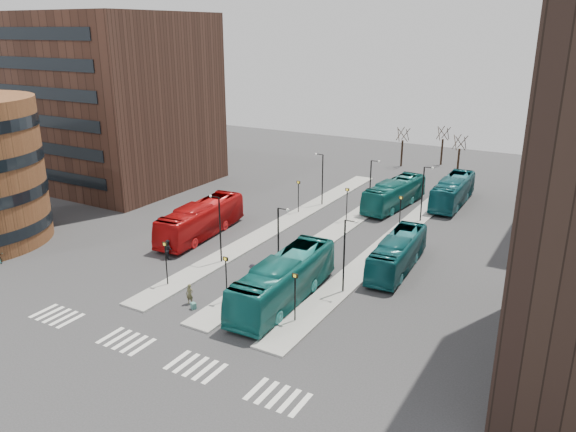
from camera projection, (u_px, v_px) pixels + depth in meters
The scene contains 19 objects.
ground at pixel (89, 376), 34.12m from camera, with size 160.00×160.00×0.00m, color #2D2D2F.
island_left at pixel (284, 223), 60.60m from camera, with size 2.50×45.00×0.15m, color gray.
island_mid at pixel (334, 233), 57.74m from camera, with size 2.50×45.00×0.15m, color gray.
island_right at pixel (389, 243), 54.88m from camera, with size 2.50×45.00×0.15m, color gray.
suitcase at pixel (193, 306), 42.15m from camera, with size 0.40×0.32×0.50m, color #1C2A9C.
red_bus at pixel (201, 220), 56.61m from camera, with size 2.89×12.35×3.44m, color #B90E0F.
teal_bus_a at pixel (284, 280), 42.88m from camera, with size 3.01×12.84×3.58m, color #146764.
teal_bus_b at pixel (394, 194), 65.73m from camera, with size 2.74×11.73×3.27m, color #13615D.
teal_bus_c at pixel (398, 253), 48.76m from camera, with size 2.53×10.79×3.01m, color #12565C.
teal_bus_d at pixel (453, 191), 66.79m from camera, with size 2.77×11.84×3.30m, color #135963.
traveller at pixel (190, 294), 42.76m from camera, with size 0.59×0.39×1.63m, color brown.
commuter_a at pixel (168, 249), 51.18m from camera, with size 0.88×0.69×1.82m, color black.
commuter_b at pixel (263, 278), 45.20m from camera, with size 1.09×0.45×1.86m, color black.
commuter_c at pixel (252, 273), 46.40m from camera, with size 1.06×0.61×1.64m, color black.
crosswalk_stripes at pixel (157, 352), 36.57m from camera, with size 22.35×2.40×0.01m.
office_block at pixel (105, 100), 74.68m from camera, with size 25.00×20.12×22.00m.
sign_poles at pixel (297, 231), 51.45m from camera, with size 12.45×22.12×3.65m.
lamp_posts at pixel (331, 206), 54.68m from camera, with size 14.04×20.24×6.12m.
bare_trees at pixel (434, 151), 83.36m from camera, with size 10.97×8.14×5.90m.
Camera 1 is at (25.16, -19.22, 20.07)m, focal length 35.00 mm.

